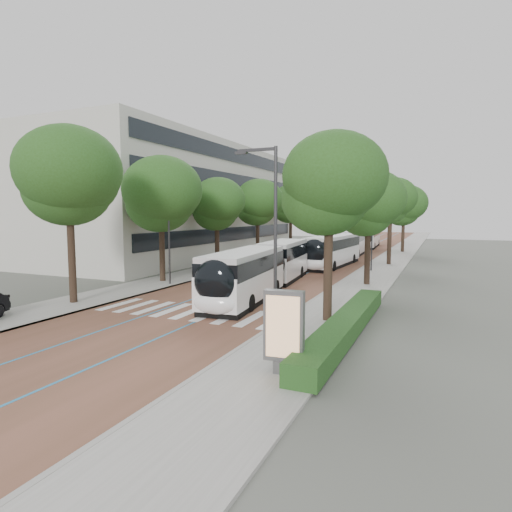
# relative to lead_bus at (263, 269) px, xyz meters

# --- Properties ---
(ground) EXTENTS (160.00, 160.00, 0.00)m
(ground) POSITION_rel_lead_bus_xyz_m (-1.43, -8.45, -1.63)
(ground) COLOR #51544C
(ground) RESTS_ON ground
(road) EXTENTS (11.00, 140.00, 0.02)m
(road) POSITION_rel_lead_bus_xyz_m (-1.43, 31.55, -1.62)
(road) COLOR brown
(road) RESTS_ON ground
(sidewalk_left) EXTENTS (4.00, 140.00, 0.12)m
(sidewalk_left) POSITION_rel_lead_bus_xyz_m (-8.93, 31.55, -1.57)
(sidewalk_left) COLOR gray
(sidewalk_left) RESTS_ON ground
(sidewalk_right) EXTENTS (4.00, 140.00, 0.12)m
(sidewalk_right) POSITION_rel_lead_bus_xyz_m (6.07, 31.55, -1.57)
(sidewalk_right) COLOR gray
(sidewalk_right) RESTS_ON ground
(kerb_left) EXTENTS (0.20, 140.00, 0.14)m
(kerb_left) POSITION_rel_lead_bus_xyz_m (-7.03, 31.55, -1.57)
(kerb_left) COLOR gray
(kerb_left) RESTS_ON ground
(kerb_right) EXTENTS (0.20, 140.00, 0.14)m
(kerb_right) POSITION_rel_lead_bus_xyz_m (4.17, 31.55, -1.57)
(kerb_right) COLOR gray
(kerb_right) RESTS_ON ground
(zebra_crossing) EXTENTS (10.55, 3.60, 0.01)m
(zebra_crossing) POSITION_rel_lead_bus_xyz_m (-1.23, -7.45, -1.60)
(zebra_crossing) COLOR silver
(zebra_crossing) RESTS_ON ground
(lane_line_left) EXTENTS (0.12, 126.00, 0.01)m
(lane_line_left) POSITION_rel_lead_bus_xyz_m (-3.03, 31.55, -1.60)
(lane_line_left) COLOR teal
(lane_line_left) RESTS_ON road
(lane_line_right) EXTENTS (0.12, 126.00, 0.01)m
(lane_line_right) POSITION_rel_lead_bus_xyz_m (0.17, 31.55, -1.60)
(lane_line_right) COLOR teal
(lane_line_right) RESTS_ON road
(office_building) EXTENTS (18.11, 40.00, 14.00)m
(office_building) POSITION_rel_lead_bus_xyz_m (-20.91, 19.55, 5.37)
(office_building) COLOR beige
(office_building) RESTS_ON ground
(hedge) EXTENTS (1.20, 14.00, 0.80)m
(hedge) POSITION_rel_lead_bus_xyz_m (7.67, -8.45, -1.11)
(hedge) COLOR #1B3B14
(hedge) RESTS_ON sidewalk_right
(streetlight_near) EXTENTS (1.82, 0.20, 8.00)m
(streetlight_near) POSITION_rel_lead_bus_xyz_m (5.19, -11.45, 3.19)
(streetlight_near) COLOR #323235
(streetlight_near) RESTS_ON sidewalk_right
(streetlight_far) EXTENTS (1.82, 0.20, 8.00)m
(streetlight_far) POSITION_rel_lead_bus_xyz_m (5.19, 13.55, 3.19)
(streetlight_far) COLOR #323235
(streetlight_far) RESTS_ON sidewalk_right
(lamp_post_left) EXTENTS (0.14, 0.14, 8.00)m
(lamp_post_left) POSITION_rel_lead_bus_xyz_m (-7.53, -0.45, 2.49)
(lamp_post_left) COLOR #323235
(lamp_post_left) RESTS_ON sidewalk_left
(trees_left) EXTENTS (6.29, 61.19, 10.01)m
(trees_left) POSITION_rel_lead_bus_xyz_m (-8.93, 16.95, 5.12)
(trees_left) COLOR black
(trees_left) RESTS_ON ground
(trees_right) EXTENTS (5.79, 47.46, 8.88)m
(trees_right) POSITION_rel_lead_bus_xyz_m (6.27, 15.87, 4.73)
(trees_right) COLOR black
(trees_right) RESTS_ON ground
(lead_bus) EXTENTS (4.29, 18.55, 3.20)m
(lead_bus) POSITION_rel_lead_bus_xyz_m (0.00, 0.00, 0.00)
(lead_bus) COLOR black
(lead_bus) RESTS_ON ground
(bus_queued_0) EXTENTS (3.25, 12.52, 3.20)m
(bus_queued_0) POSITION_rel_lead_bus_xyz_m (1.03, 15.84, -0.00)
(bus_queued_0) COLOR white
(bus_queued_0) RESTS_ON ground
(bus_queued_1) EXTENTS (2.94, 12.48, 3.20)m
(bus_queued_1) POSITION_rel_lead_bus_xyz_m (0.57, 29.37, -0.00)
(bus_queued_1) COLOR white
(bus_queued_1) RESTS_ON ground
(bus_queued_2) EXTENTS (3.20, 12.52, 3.20)m
(bus_queued_2) POSITION_rel_lead_bus_xyz_m (0.45, 42.93, -0.00)
(bus_queued_2) COLOR white
(bus_queued_2) RESTS_ON ground
(ad_panel) EXTENTS (1.39, 0.58, 2.82)m
(ad_panel) POSITION_rel_lead_bus_xyz_m (6.73, -14.12, -0.03)
(ad_panel) COLOR #59595B
(ad_panel) RESTS_ON sidewalk_right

